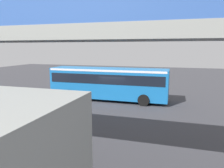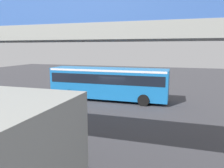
{
  "view_description": "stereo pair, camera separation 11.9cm",
  "coord_description": "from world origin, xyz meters",
  "px_view_note": "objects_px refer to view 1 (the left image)",
  "views": [
    {
      "loc": [
        -5.63,
        19.53,
        5.1
      ],
      "look_at": [
        0.4,
        -0.51,
        1.6
      ],
      "focal_mm": 34.6,
      "sensor_mm": 36.0,
      "label": 1
    },
    {
      "loc": [
        -5.74,
        19.5,
        5.1
      ],
      "look_at": [
        0.4,
        -0.51,
        1.6
      ],
      "focal_mm": 34.6,
      "sensor_mm": 36.0,
      "label": 2
    }
  ],
  "objects_px": {
    "bicycle_red": "(15,98)",
    "traffic_sign": "(65,74)",
    "pedestrian": "(90,83)",
    "bicycle_black": "(15,106)",
    "city_bus": "(108,81)",
    "parked_van": "(7,106)"
  },
  "relations": [
    {
      "from": "parked_van",
      "to": "traffic_sign",
      "type": "bearing_deg",
      "value": -79.25
    },
    {
      "from": "city_bus",
      "to": "parked_van",
      "type": "height_order",
      "value": "city_bus"
    },
    {
      "from": "pedestrian",
      "to": "bicycle_black",
      "type": "bearing_deg",
      "value": 73.66
    },
    {
      "from": "city_bus",
      "to": "parked_van",
      "type": "distance_m",
      "value": 9.54
    },
    {
      "from": "city_bus",
      "to": "traffic_sign",
      "type": "height_order",
      "value": "city_bus"
    },
    {
      "from": "pedestrian",
      "to": "traffic_sign",
      "type": "xyz_separation_m",
      "value": [
        3.44,
        -0.19,
        1.0
      ]
    },
    {
      "from": "parked_van",
      "to": "city_bus",
      "type": "bearing_deg",
      "value": -119.56
    },
    {
      "from": "bicycle_black",
      "to": "city_bus",
      "type": "bearing_deg",
      "value": -138.09
    },
    {
      "from": "bicycle_red",
      "to": "traffic_sign",
      "type": "bearing_deg",
      "value": -99.8
    },
    {
      "from": "bicycle_red",
      "to": "traffic_sign",
      "type": "relative_size",
      "value": 0.63
    },
    {
      "from": "bicycle_red",
      "to": "bicycle_black",
      "type": "distance_m",
      "value": 2.97
    },
    {
      "from": "parked_van",
      "to": "pedestrian",
      "type": "bearing_deg",
      "value": -95.31
    },
    {
      "from": "bicycle_red",
      "to": "pedestrian",
      "type": "height_order",
      "value": "pedestrian"
    },
    {
      "from": "parked_van",
      "to": "bicycle_red",
      "type": "relative_size",
      "value": 2.71
    },
    {
      "from": "pedestrian",
      "to": "city_bus",
      "type": "bearing_deg",
      "value": 133.41
    },
    {
      "from": "city_bus",
      "to": "bicycle_red",
      "type": "bearing_deg",
      "value": 22.59
    },
    {
      "from": "bicycle_red",
      "to": "bicycle_black",
      "type": "height_order",
      "value": "same"
    },
    {
      "from": "bicycle_red",
      "to": "traffic_sign",
      "type": "xyz_separation_m",
      "value": [
        -1.28,
        -7.42,
        1.52
      ]
    },
    {
      "from": "bicycle_red",
      "to": "parked_van",
      "type": "bearing_deg",
      "value": 126.79
    },
    {
      "from": "bicycle_red",
      "to": "traffic_sign",
      "type": "distance_m",
      "value": 7.68
    },
    {
      "from": "bicycle_red",
      "to": "bicycle_black",
      "type": "relative_size",
      "value": 1.0
    },
    {
      "from": "parked_van",
      "to": "traffic_sign",
      "type": "height_order",
      "value": "traffic_sign"
    }
  ]
}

